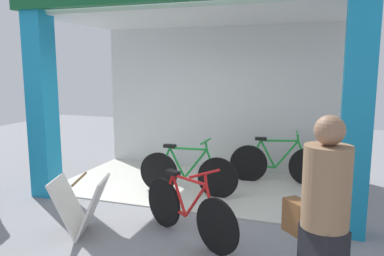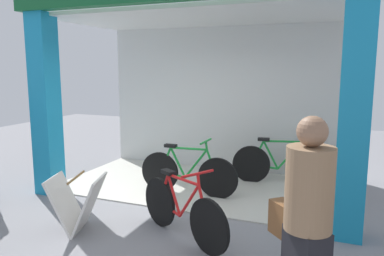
{
  "view_description": "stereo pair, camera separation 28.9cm",
  "coord_description": "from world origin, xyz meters",
  "px_view_note": "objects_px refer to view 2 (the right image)",
  "views": [
    {
      "loc": [
        1.94,
        -4.98,
        2.11
      ],
      "look_at": [
        0.0,
        0.63,
        1.15
      ],
      "focal_mm": 35.63,
      "sensor_mm": 36.0,
      "label": 1
    },
    {
      "loc": [
        2.21,
        -4.88,
        2.11
      ],
      "look_at": [
        0.0,
        0.63,
        1.15
      ],
      "focal_mm": 35.63,
      "sensor_mm": 36.0,
      "label": 2
    }
  ],
  "objects_px": {
    "bicycle_parked_0": "(182,210)",
    "sandwich_board_sign": "(77,204)",
    "bicycle_inside_0": "(188,173)",
    "pedestrian_1": "(306,220)",
    "bicycle_inside_1": "(281,164)"
  },
  "relations": [
    {
      "from": "bicycle_parked_0",
      "to": "sandwich_board_sign",
      "type": "bearing_deg",
      "value": -167.47
    },
    {
      "from": "bicycle_inside_0",
      "to": "sandwich_board_sign",
      "type": "height_order",
      "value": "bicycle_inside_0"
    },
    {
      "from": "bicycle_inside_0",
      "to": "pedestrian_1",
      "type": "bearing_deg",
      "value": -51.31
    },
    {
      "from": "pedestrian_1",
      "to": "bicycle_inside_1",
      "type": "bearing_deg",
      "value": 101.61
    },
    {
      "from": "bicycle_parked_0",
      "to": "pedestrian_1",
      "type": "relative_size",
      "value": 0.84
    },
    {
      "from": "bicycle_inside_0",
      "to": "bicycle_inside_1",
      "type": "bearing_deg",
      "value": 39.76
    },
    {
      "from": "bicycle_parked_0",
      "to": "bicycle_inside_0",
      "type": "bearing_deg",
      "value": 110.15
    },
    {
      "from": "bicycle_parked_0",
      "to": "sandwich_board_sign",
      "type": "xyz_separation_m",
      "value": [
        -1.34,
        -0.3,
        -0.0
      ]
    },
    {
      "from": "bicycle_inside_1",
      "to": "sandwich_board_sign",
      "type": "height_order",
      "value": "bicycle_inside_1"
    },
    {
      "from": "bicycle_inside_0",
      "to": "pedestrian_1",
      "type": "height_order",
      "value": "pedestrian_1"
    },
    {
      "from": "bicycle_inside_1",
      "to": "pedestrian_1",
      "type": "bearing_deg",
      "value": -78.39
    },
    {
      "from": "bicycle_parked_0",
      "to": "pedestrian_1",
      "type": "distance_m",
      "value": 1.97
    },
    {
      "from": "bicycle_inside_1",
      "to": "sandwich_board_sign",
      "type": "distance_m",
      "value": 3.64
    },
    {
      "from": "bicycle_inside_1",
      "to": "bicycle_parked_0",
      "type": "height_order",
      "value": "bicycle_inside_1"
    },
    {
      "from": "bicycle_inside_0",
      "to": "bicycle_parked_0",
      "type": "distance_m",
      "value": 1.65
    }
  ]
}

